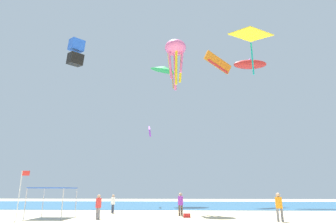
% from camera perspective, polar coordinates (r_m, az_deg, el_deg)
% --- Properties ---
extents(ocean_strip, '(110.00, 24.80, 0.03)m').
position_cam_1_polar(ocean_strip, '(44.52, -0.88, -18.00)').
color(ocean_strip, '#28608C').
rests_on(ocean_strip, ground).
extents(canopy_tent, '(2.88, 2.88, 2.28)m').
position_cam_1_polar(canopy_tent, '(25.32, -21.90, -14.11)').
color(canopy_tent, '#B2B2B7').
rests_on(canopy_tent, ground).
extents(person_near_tent, '(0.42, 0.42, 1.77)m').
position_cam_1_polar(person_near_tent, '(23.18, -13.71, -17.52)').
color(person_near_tent, slate).
rests_on(person_near_tent, ground).
extents(person_leftmost, '(0.40, 0.41, 1.68)m').
position_cam_1_polar(person_leftmost, '(28.81, -10.93, -17.26)').
color(person_leftmost, '#33384C').
rests_on(person_leftmost, ground).
extents(person_central, '(0.44, 0.44, 1.87)m').
position_cam_1_polar(person_central, '(25.42, 2.51, -17.55)').
color(person_central, brown).
rests_on(person_central, ground).
extents(person_rightmost, '(0.49, 0.45, 1.91)m').
position_cam_1_polar(person_rightmost, '(22.14, 21.28, -16.84)').
color(person_rightmost, slate).
rests_on(person_rightmost, ground).
extents(banner_flag, '(0.61, 0.06, 3.47)m').
position_cam_1_polar(banner_flag, '(24.03, -27.33, -13.65)').
color(banner_flag, silver).
rests_on(banner_flag, ground).
extents(cooler_box, '(0.57, 0.37, 0.35)m').
position_cam_1_polar(cooler_box, '(23.97, 3.79, -19.87)').
color(cooler_box, red).
rests_on(cooler_box, ground).
extents(kite_parafoil_purple, '(0.72, 3.45, 2.10)m').
position_cam_1_polar(kite_parafoil_purple, '(41.10, -3.67, -3.91)').
color(kite_parafoil_purple, purple).
extents(kite_inflatable_red, '(5.23, 1.97, 2.16)m').
position_cam_1_polar(kite_inflatable_red, '(48.13, 16.05, 9.14)').
color(kite_inflatable_red, red).
extents(kite_delta_green, '(6.36, 6.36, 4.25)m').
position_cam_1_polar(kite_delta_green, '(49.09, -0.82, 8.67)').
color(kite_delta_green, green).
extents(kite_diamond_yellow, '(3.53, 3.50, 3.85)m').
position_cam_1_polar(kite_diamond_yellow, '(24.87, 16.14, 14.26)').
color(kite_diamond_yellow, yellow).
extents(kite_octopus_pink, '(3.34, 3.34, 6.01)m').
position_cam_1_polar(kite_octopus_pink, '(35.11, 1.51, 12.25)').
color(kite_octopus_pink, pink).
extents(kite_box_blue, '(1.59, 1.60, 2.40)m').
position_cam_1_polar(kite_box_blue, '(25.55, -17.93, 11.27)').
color(kite_box_blue, blue).
extents(kite_parafoil_orange, '(5.00, 3.08, 3.32)m').
position_cam_1_polar(kite_parafoil_orange, '(49.75, 9.92, 9.68)').
color(kite_parafoil_orange, orange).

